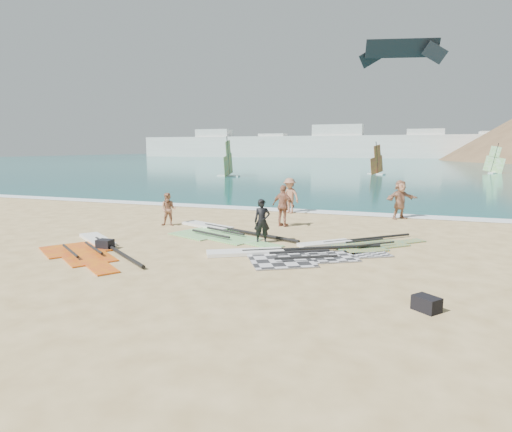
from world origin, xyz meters
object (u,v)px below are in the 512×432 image
(rig_green, at_px, (218,232))
(beachgoer_mid, at_px, (290,196))
(gear_bag_near, at_px, (105,244))
(rig_red, at_px, (92,248))
(person_wetsuit, at_px, (262,221))
(beachgoer_left, at_px, (168,209))
(rig_grey, at_px, (285,255))
(beachgoer_back, at_px, (283,206))
(gear_bag_far, at_px, (427,304))
(rig_orange, at_px, (354,244))
(beachgoer_right, at_px, (400,199))

(rig_green, distance_m, beachgoer_mid, 6.57)
(beachgoer_mid, bearing_deg, gear_bag_near, -86.62)
(rig_red, xyz_separation_m, beachgoer_mid, (4.33, 10.57, 0.92))
(rig_green, xyz_separation_m, rig_red, (-2.96, -4.21, -0.00))
(rig_red, bearing_deg, person_wetsuit, 63.92)
(gear_bag_near, height_order, beachgoer_left, beachgoer_left)
(rig_grey, distance_m, beachgoer_back, 5.55)
(rig_red, xyz_separation_m, gear_bag_far, (10.92, -2.27, 0.11))
(gear_bag_near, bearing_deg, rig_orange, 23.24)
(gear_bag_near, height_order, person_wetsuit, person_wetsuit)
(rig_grey, bearing_deg, rig_green, 112.35)
(gear_bag_near, relative_size, gear_bag_far, 0.99)
(rig_grey, height_order, beachgoer_left, beachgoer_left)
(rig_grey, bearing_deg, beachgoer_back, 76.76)
(rig_orange, relative_size, beachgoer_back, 2.36)
(rig_green, xyz_separation_m, beachgoer_back, (2.16, 2.35, 0.90))
(gear_bag_near, bearing_deg, person_wetsuit, 29.50)
(person_wetsuit, bearing_deg, beachgoer_right, 31.62)
(person_wetsuit, relative_size, beachgoer_left, 1.10)
(rig_grey, xyz_separation_m, beachgoer_back, (-1.56, 5.25, 0.90))
(rig_green, xyz_separation_m, beachgoer_right, (7.11, 6.36, 0.93))
(beachgoer_right, bearing_deg, rig_orange, -141.79)
(beachgoer_right, bearing_deg, gear_bag_far, -126.33)
(rig_green, bearing_deg, beachgoer_mid, 100.72)
(rig_green, bearing_deg, beachgoer_left, -172.04)
(rig_grey, bearing_deg, beachgoer_right, 40.09)
(rig_red, xyz_separation_m, beachgoer_right, (10.07, 10.57, 0.93))
(rig_red, height_order, beachgoer_back, beachgoer_back)
(rig_grey, bearing_deg, gear_bag_far, -69.98)
(beachgoer_mid, relative_size, beachgoer_back, 1.02)
(gear_bag_near, bearing_deg, rig_red, -157.30)
(gear_bag_near, distance_m, beachgoer_right, 14.21)
(rig_orange, distance_m, person_wetsuit, 3.50)
(rig_red, relative_size, beachgoer_back, 2.76)
(beachgoer_left, height_order, beachgoer_back, beachgoer_back)
(gear_bag_near, distance_m, beachgoer_mid, 11.14)
(gear_bag_far, height_order, beachgoer_right, beachgoer_right)
(rig_grey, relative_size, rig_red, 1.16)
(person_wetsuit, bearing_deg, gear_bag_near, -176.97)
(gear_bag_far, xyz_separation_m, beachgoer_back, (-5.80, 8.83, 0.78))
(rig_red, bearing_deg, beachgoer_back, 86.94)
(person_wetsuit, xyz_separation_m, beachgoer_right, (4.74, 7.61, 0.15))
(beachgoer_back, bearing_deg, gear_bag_far, 137.49)
(rig_green, distance_m, beachgoer_left, 3.03)
(beachgoer_mid, bearing_deg, rig_orange, -33.73)
(gear_bag_far, height_order, person_wetsuit, person_wetsuit)
(rig_grey, relative_size, rig_orange, 1.35)
(beachgoer_right, bearing_deg, gear_bag_near, -173.01)
(rig_red, height_order, gear_bag_far, gear_bag_far)
(rig_orange, xyz_separation_m, beachgoer_left, (-8.54, 1.26, 0.71))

